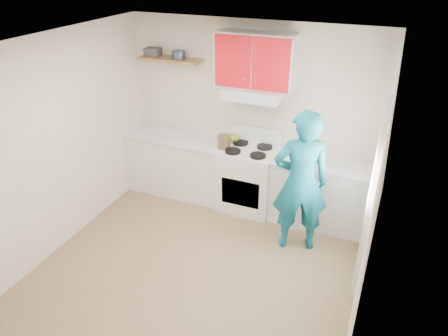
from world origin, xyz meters
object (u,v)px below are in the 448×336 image
at_px(kettle, 234,137).
at_px(crock, 224,142).
at_px(person, 301,183).
at_px(stove, 248,179).
at_px(tin, 179,55).

xyz_separation_m(kettle, crock, (-0.06, -0.24, 0.01)).
xyz_separation_m(crock, person, (1.22, -0.56, -0.08)).
relative_size(stove, tin, 5.03).
xyz_separation_m(tin, person, (1.98, -0.78, -1.17)).
distance_m(stove, person, 1.17).
bearing_deg(tin, person, -21.43).
bearing_deg(crock, stove, 10.48).
height_order(tin, person, tin).
bearing_deg(kettle, crock, -79.49).
xyz_separation_m(tin, crock, (0.76, -0.22, -1.09)).
height_order(crock, person, person).
bearing_deg(person, kettle, -53.58).
xyz_separation_m(stove, person, (0.87, -0.62, 0.46)).
relative_size(crock, person, 0.11).
bearing_deg(person, crock, -43.64).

